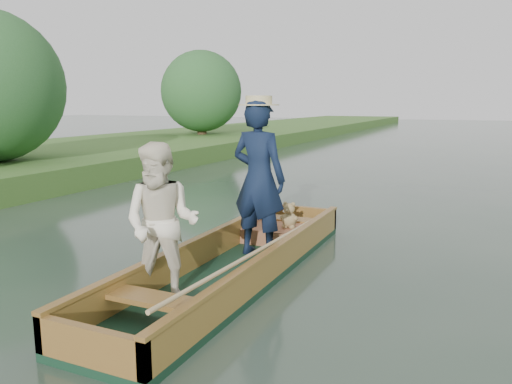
% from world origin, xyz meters
% --- Properties ---
extents(ground, '(120.00, 120.00, 0.00)m').
position_xyz_m(ground, '(0.00, 0.00, 0.00)').
color(ground, '#283D30').
rests_on(ground, ground).
extents(trees_far, '(22.98, 15.58, 4.48)m').
position_xyz_m(trees_far, '(-1.27, 8.75, 2.44)').
color(trees_far, '#47331E').
rests_on(trees_far, ground).
extents(punt, '(1.26, 5.00, 2.16)m').
position_xyz_m(punt, '(-0.08, -0.03, 0.69)').
color(punt, '#133120').
rests_on(punt, ground).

